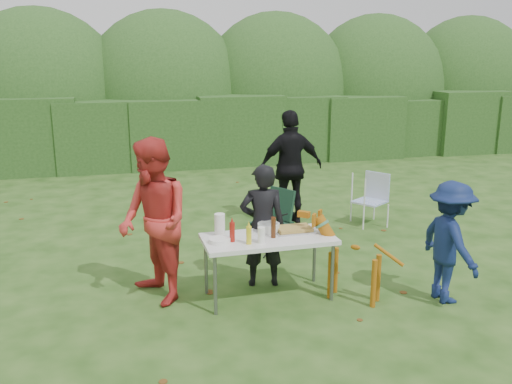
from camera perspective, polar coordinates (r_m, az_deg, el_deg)
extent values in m
plane|color=#1E4211|center=(6.55, 0.10, -10.62)|extent=(80.00, 80.00, 0.00)
cube|color=#23471C|center=(13.96, -8.70, 6.20)|extent=(22.00, 1.40, 1.70)
ellipsoid|color=#3D6628|center=(15.46, -9.52, 9.72)|extent=(20.00, 2.60, 3.20)
cube|color=silver|center=(6.20, 1.32, -4.96)|extent=(1.50, 0.70, 0.05)
cylinder|color=slate|center=(5.94, -4.31, -9.75)|extent=(0.04, 0.04, 0.69)
cylinder|color=slate|center=(6.31, 8.03, -8.36)|extent=(0.04, 0.04, 0.69)
cylinder|color=slate|center=(6.44, -5.28, -7.79)|extent=(0.04, 0.04, 0.69)
cylinder|color=slate|center=(6.79, 6.17, -6.64)|extent=(0.04, 0.04, 0.69)
imported|color=black|center=(6.54, 0.69, -3.56)|extent=(0.60, 0.45, 1.51)
imported|color=red|center=(6.17, -10.69, -3.09)|extent=(0.98, 1.11, 1.89)
imported|color=black|center=(9.00, 3.67, 2.60)|extent=(1.14, 0.54, 1.90)
imported|color=#101E4A|center=(6.52, 19.72, -4.99)|extent=(0.55, 0.92, 1.41)
cube|color=#B7B7BA|center=(6.39, 4.01, -4.09)|extent=(0.45, 0.30, 0.02)
cube|color=#B18E43|center=(6.38, 4.02, -3.85)|extent=(0.40, 0.26, 0.04)
cylinder|color=gold|center=(5.94, -0.76, -4.57)|extent=(0.06, 0.06, 0.20)
cylinder|color=maroon|center=(6.01, -2.52, -4.24)|extent=(0.06, 0.06, 0.22)
cylinder|color=#47230F|center=(6.14, 1.84, -3.75)|extent=(0.06, 0.06, 0.24)
cylinder|color=white|center=(6.21, -3.84, -3.47)|extent=(0.12, 0.12, 0.26)
cylinder|color=white|center=(5.97, 0.57, -4.56)|extent=(0.08, 0.08, 0.18)
cylinder|color=silver|center=(6.36, 1.34, -3.75)|extent=(0.26, 0.26, 0.10)
cylinder|color=white|center=(6.01, -3.86, -5.11)|extent=(0.24, 0.24, 0.05)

